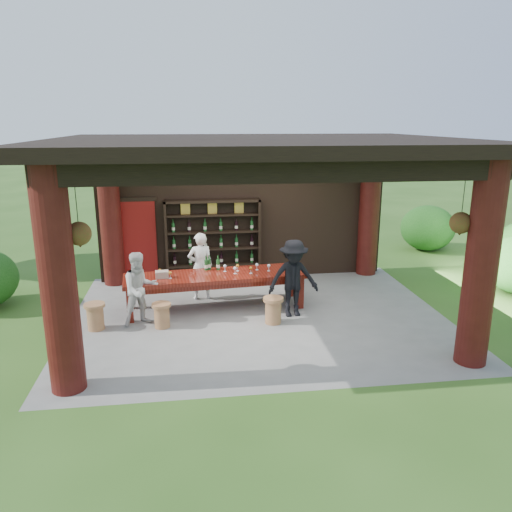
{
  "coord_description": "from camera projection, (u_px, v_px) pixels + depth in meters",
  "views": [
    {
      "loc": [
        -1.3,
        -9.28,
        3.81
      ],
      "look_at": [
        0.0,
        0.4,
        1.15
      ],
      "focal_mm": 35.0,
      "sensor_mm": 36.0,
      "label": 1
    }
  ],
  "objects": [
    {
      "name": "guest_man",
      "position": [
        293.0,
        278.0,
        9.89
      ],
      "size": [
        1.04,
        0.63,
        1.57
      ],
      "primitive_type": "imported",
      "rotation": [
        0.0,
        0.0,
        0.05
      ],
      "color": "black",
      "rests_on": "ground"
    },
    {
      "name": "pavilion",
      "position": [
        255.0,
        208.0,
        9.89
      ],
      "size": [
        7.5,
        6.0,
        3.6
      ],
      "color": "slate",
      "rests_on": "ground"
    },
    {
      "name": "tasting_table",
      "position": [
        215.0,
        279.0,
        10.31
      ],
      "size": [
        3.77,
        1.28,
        0.75
      ],
      "rotation": [
        0.0,
        0.0,
        0.09
      ],
      "color": "#56140C",
      "rests_on": "ground"
    },
    {
      "name": "stool_near_left",
      "position": [
        162.0,
        315.0,
        9.45
      ],
      "size": [
        0.36,
        0.36,
        0.48
      ],
      "rotation": [
        0.0,
        0.0,
        -0.22
      ],
      "color": "#97613C",
      "rests_on": "ground"
    },
    {
      "name": "host",
      "position": [
        200.0,
        266.0,
        10.85
      ],
      "size": [
        0.59,
        0.43,
        1.49
      ],
      "primitive_type": "imported",
      "rotation": [
        0.0,
        0.0,
        3.28
      ],
      "color": "silver",
      "rests_on": "ground"
    },
    {
      "name": "trees",
      "position": [
        408.0,
        142.0,
        10.84
      ],
      "size": [
        22.32,
        9.53,
        4.8
      ],
      "color": "#3F2819",
      "rests_on": "ground"
    },
    {
      "name": "guest_woman",
      "position": [
        140.0,
        289.0,
        9.49
      ],
      "size": [
        0.85,
        0.77,
        1.43
      ],
      "primitive_type": "imported",
      "rotation": [
        0.0,
        0.0,
        0.4
      ],
      "color": "beige",
      "rests_on": "ground"
    },
    {
      "name": "napkin_basket",
      "position": [
        162.0,
        274.0,
        10.02
      ],
      "size": [
        0.28,
        0.2,
        0.14
      ],
      "primitive_type": "cube",
      "rotation": [
        0.0,
        0.0,
        0.09
      ],
      "color": "#BF6672",
      "rests_on": "tasting_table"
    },
    {
      "name": "shrubs",
      "position": [
        397.0,
        270.0,
        11.25
      ],
      "size": [
        14.46,
        9.5,
        1.36
      ],
      "color": "#194C14",
      "rests_on": "ground"
    },
    {
      "name": "table_glasses",
      "position": [
        226.0,
        270.0,
        10.33
      ],
      "size": [
        2.32,
        0.42,
        0.15
      ],
      "color": "silver",
      "rests_on": "tasting_table"
    },
    {
      "name": "stool_far_left",
      "position": [
        95.0,
        316.0,
        9.35
      ],
      "size": [
        0.39,
        0.39,
        0.51
      ],
      "rotation": [
        0.0,
        0.0,
        0.16
      ],
      "color": "#97613C",
      "rests_on": "ground"
    },
    {
      "name": "ground",
      "position": [
        259.0,
        316.0,
        10.05
      ],
      "size": [
        90.0,
        90.0,
        0.0
      ],
      "primitive_type": "plane",
      "color": "#2D5119",
      "rests_on": "ground"
    },
    {
      "name": "table_bottles",
      "position": [
        211.0,
        263.0,
        10.54
      ],
      "size": [
        0.33,
        0.14,
        0.31
      ],
      "color": "#194C1E",
      "rests_on": "tasting_table"
    },
    {
      "name": "wine_shelf",
      "position": [
        213.0,
        241.0,
        12.03
      ],
      "size": [
        2.28,
        0.35,
        2.01
      ],
      "color": "black",
      "rests_on": "ground"
    },
    {
      "name": "stool_near_right",
      "position": [
        273.0,
        310.0,
        9.64
      ],
      "size": [
        0.4,
        0.4,
        0.52
      ],
      "rotation": [
        0.0,
        0.0,
        -0.08
      ],
      "color": "#97613C",
      "rests_on": "ground"
    }
  ]
}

